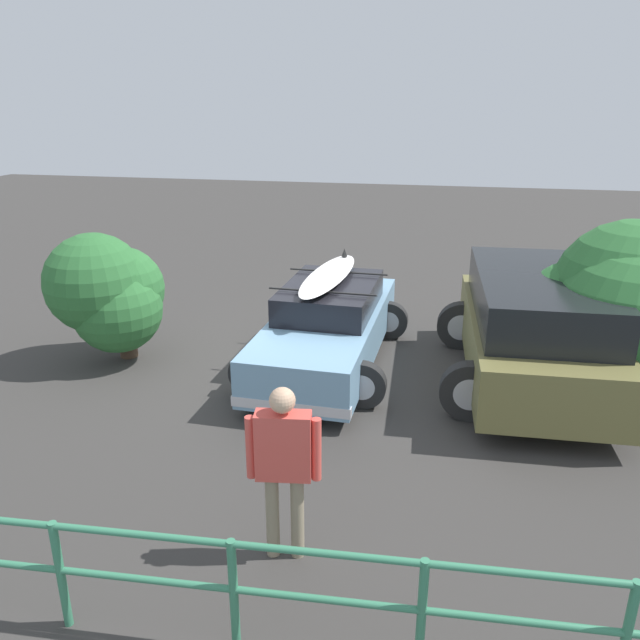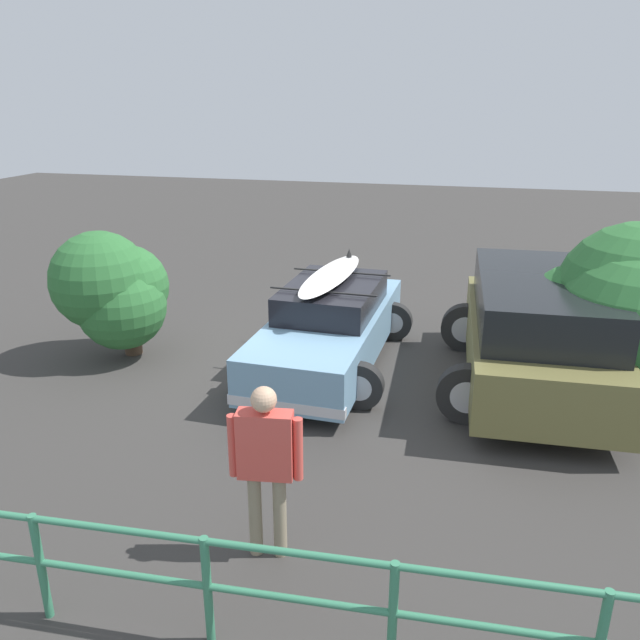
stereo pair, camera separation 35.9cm
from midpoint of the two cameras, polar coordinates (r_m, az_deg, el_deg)
ground_plane at (r=10.16m, az=-1.87°, el=-3.79°), size 44.00×44.00×0.02m
sedan_car at (r=9.86m, az=-0.28°, el=-0.53°), size 2.35×4.40×1.57m
suv_car at (r=9.53m, az=18.02°, el=-0.68°), size 2.82×4.46×1.68m
person_bystander at (r=5.65m, az=-5.20°, el=-12.52°), size 0.66×0.26×1.72m
railing_fence at (r=5.11m, az=-10.13°, el=-22.22°), size 8.48×0.58×0.99m
bush_near_left at (r=10.44m, az=-19.59°, el=2.56°), size 1.79×1.72×2.10m
bush_near_right at (r=9.44m, az=25.28°, el=0.47°), size 2.49×2.54×2.51m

